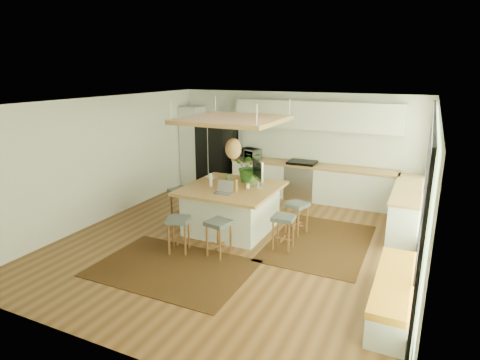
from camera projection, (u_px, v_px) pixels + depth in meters
The scene contains 36 objects.
floor at pixel (238, 241), 7.87m from camera, with size 7.00×7.00×0.00m, color #593419.
ceiling at pixel (238, 102), 7.15m from camera, with size 7.00×7.00×0.00m, color white.
wall_back at pixel (295, 144), 10.56m from camera, with size 6.50×6.50×0.00m, color silver.
wall_front at pixel (103, 247), 4.46m from camera, with size 6.50×6.50×0.00m, color silver.
wall_left at pixel (105, 159), 8.84m from camera, with size 7.00×7.00×0.00m, color silver.
wall_right at pixel (429, 197), 6.18m from camera, with size 7.00×7.00×0.00m, color silver.
window_wall at pixel (427, 194), 6.18m from camera, with size 0.10×6.20×2.60m, color black, non-canonical shape.
pantry at pixel (193, 146), 11.56m from camera, with size 0.55×0.60×2.25m, color silver.
back_counter_base at pixel (311, 183), 10.30m from camera, with size 4.20×0.60×0.88m, color silver.
back_counter_top at pixel (312, 166), 10.18m from camera, with size 4.24×0.64×0.05m, color #9E6D38.
backsplash at pixel (316, 146), 10.32m from camera, with size 4.20×0.02×0.80m, color white.
upper_cabinets at pixel (316, 115), 9.97m from camera, with size 4.20×0.34×0.70m, color silver.
range at pixel (301, 180), 10.39m from camera, with size 0.76×0.62×1.00m, color #A5A5AA, non-canonical shape.
right_counter_base at pixel (408, 210), 8.30m from camera, with size 0.60×2.50×0.88m, color silver.
right_counter_top at pixel (410, 189), 8.17m from camera, with size 0.64×2.54×0.05m, color #9E6D38.
window_bench at pixel (394, 294), 5.55m from camera, with size 0.52×2.00×0.50m, color silver, non-canonical shape.
ceiling_panel at pixel (233, 134), 7.80m from camera, with size 1.86×1.86×0.80m, color #9E6D38, non-canonical shape.
rug_near at pixel (172, 268), 6.79m from camera, with size 2.60×1.80×0.01m, color black.
rug_right at pixel (319, 242), 7.81m from camera, with size 1.80×2.60×0.01m, color black.
fridge at pixel (217, 155), 11.27m from camera, with size 0.95×0.75×1.92m, color black, non-canonical shape.
island at pixel (232, 208), 8.35m from camera, with size 1.85×1.85×0.93m, color #9E6D38, non-canonical shape.
stool_near_left at pixel (179, 234), 7.33m from camera, with size 0.39×0.39×0.67m, color #404547, non-canonical shape.
stool_near_right at pixel (219, 237), 7.17m from camera, with size 0.40×0.40×0.67m, color #404547, non-canonical shape.
stool_right_front at pixel (283, 231), 7.44m from camera, with size 0.39×0.39×0.66m, color #404547, non-canonical shape.
stool_right_back at pixel (297, 217), 8.15m from camera, with size 0.39×0.39×0.66m, color #404547, non-canonical shape.
stool_left_side at pixel (183, 208), 8.72m from camera, with size 0.46×0.46×0.77m, color #404547, non-canonical shape.
laptop at pixel (223, 187), 7.76m from camera, with size 0.34×0.36×0.25m, color #A5A5AA, non-canonical shape.
monitor at pixel (258, 174), 8.20m from camera, with size 0.62×0.22×0.58m, color #A5A5AA, non-canonical shape.
microwave at pixel (251, 153), 10.79m from camera, with size 0.50×0.28×0.34m, color #A5A5AA.
island_plant at pixel (249, 170), 8.56m from camera, with size 0.59×0.66×0.51m, color #1E4C19.
island_bowl at pixel (211, 178), 8.81m from camera, with size 0.23×0.23×0.06m, color white.
island_bottle_0 at pixel (210, 178), 8.51m from camera, with size 0.07×0.07×0.19m, color blue.
island_bottle_1 at pixel (211, 182), 8.24m from camera, with size 0.07×0.07×0.19m, color white.
island_bottle_2 at pixel (236, 188), 7.84m from camera, with size 0.07×0.07×0.19m, color #9D6734.
island_bottle_3 at pixel (248, 184), 8.10m from camera, with size 0.07×0.07×0.19m, color white.
island_bottle_4 at pixel (228, 178), 8.50m from camera, with size 0.07×0.07×0.19m, color #57814D.
Camera 1 is at (3.12, -6.56, 3.25)m, focal length 30.06 mm.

